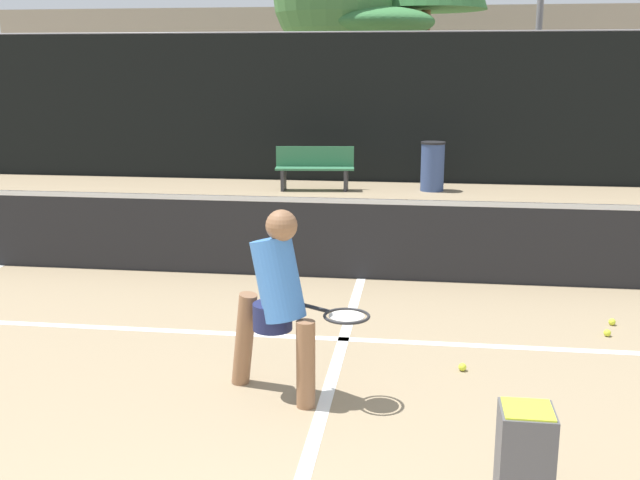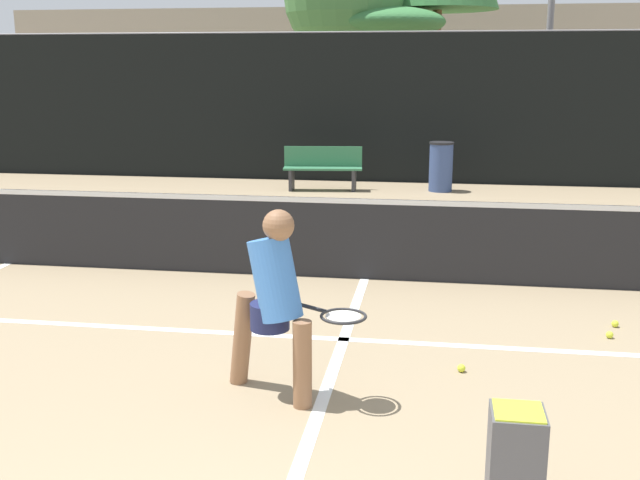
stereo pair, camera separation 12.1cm
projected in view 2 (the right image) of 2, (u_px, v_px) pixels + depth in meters
name	position (u px, v px, depth m)	size (l,w,h in m)	color
court_service_line	(344.00, 339.00, 6.81)	(8.25, 0.10, 0.01)	white
court_center_mark	(334.00, 368.00, 6.16)	(0.10, 5.38, 0.01)	white
net	(365.00, 236.00, 8.63)	(11.09, 0.09, 1.07)	slate
fence_back	(400.00, 108.00, 15.66)	(24.00, 0.06, 3.12)	black
player_practicing	(275.00, 297.00, 5.48)	(1.19, 0.58, 1.45)	#8C6042
tennis_ball_scattered_0	(610.00, 335.00, 6.84)	(0.07, 0.07, 0.07)	#D1E033
tennis_ball_scattered_3	(615.00, 324.00, 7.13)	(0.07, 0.07, 0.07)	#D1E033
tennis_ball_scattered_4	(461.00, 368.00, 6.09)	(0.07, 0.07, 0.07)	#D1E033
ball_hopper	(515.00, 470.00, 3.92)	(0.28, 0.28, 0.71)	#4C4C51
courtside_bench	(323.00, 167.00, 14.88)	(1.59, 0.55, 0.86)	#33724C
trash_bin	(441.00, 167.00, 14.74)	(0.48, 0.48, 0.97)	#384C7F
parked_car	(545.00, 139.00, 19.49)	(1.61, 4.02, 1.35)	maroon
tree_west	(383.00, 24.00, 21.48)	(3.61, 3.61, 4.09)	brown
building_far	(421.00, 66.00, 32.19)	(36.00, 2.40, 4.82)	gray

